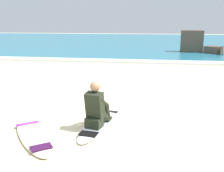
# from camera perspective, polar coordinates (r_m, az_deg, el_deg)

# --- Properties ---
(ground_plane) EXTENTS (80.00, 80.00, 0.00)m
(ground_plane) POSITION_cam_1_polar(r_m,az_deg,el_deg) (5.33, -1.94, -10.16)
(ground_plane) COLOR beige
(sea) EXTENTS (80.00, 28.00, 0.10)m
(sea) POSITION_cam_1_polar(r_m,az_deg,el_deg) (27.66, 6.88, 9.62)
(sea) COLOR teal
(sea) RESTS_ON ground
(breaking_foam) EXTENTS (80.00, 0.90, 0.11)m
(breaking_foam) POSITION_cam_1_polar(r_m,az_deg,el_deg) (14.05, 4.90, 5.35)
(breaking_foam) COLOR white
(breaking_foam) RESTS_ON ground
(surfboard_main) EXTENTS (0.81, 2.28, 0.08)m
(surfboard_main) POSITION_cam_1_polar(r_m,az_deg,el_deg) (5.77, -2.58, -7.83)
(surfboard_main) COLOR silver
(surfboard_main) RESTS_ON ground
(surfer_seated) EXTENTS (0.49, 0.76, 0.95)m
(surfer_seated) POSITION_cam_1_polar(r_m,az_deg,el_deg) (5.40, -3.39, -4.91)
(surfer_seated) COLOR black
(surfer_seated) RESTS_ON surfboard_main
(surfboard_spare_near) EXTENTS (1.63, 1.93, 0.08)m
(surfboard_spare_near) POSITION_cam_1_polar(r_m,az_deg,el_deg) (5.37, -16.79, -10.20)
(surfboard_spare_near) COLOR #EFE5C6
(surfboard_spare_near) RESTS_ON ground
(rock_outcrop_distant) EXTENTS (4.77, 2.59, 1.54)m
(rock_outcrop_distant) POSITION_cam_1_polar(r_m,az_deg,el_deg) (18.47, 23.12, 7.74)
(rock_outcrop_distant) COLOR brown
(rock_outcrop_distant) RESTS_ON ground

